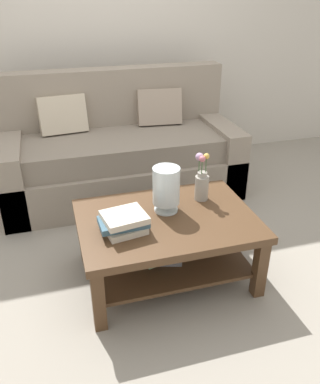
% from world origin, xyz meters
% --- Properties ---
extents(ground_plane, '(10.00, 10.00, 0.00)m').
position_xyz_m(ground_plane, '(0.00, 0.00, 0.00)').
color(ground_plane, gray).
extents(back_wall, '(6.40, 0.12, 2.70)m').
position_xyz_m(back_wall, '(0.00, 1.65, 1.35)').
color(back_wall, beige).
rests_on(back_wall, ground).
extents(couch, '(2.05, 0.90, 1.06)m').
position_xyz_m(couch, '(-0.00, 0.88, 0.36)').
color(couch, gray).
rests_on(couch, ground).
extents(coffee_table, '(1.09, 0.78, 0.45)m').
position_xyz_m(coffee_table, '(0.03, -0.43, 0.32)').
color(coffee_table, '#4C331E').
rests_on(coffee_table, ground).
extents(book_stack_main, '(0.28, 0.25, 0.11)m').
position_xyz_m(book_stack_main, '(-0.25, -0.50, 0.51)').
color(book_stack_main, beige).
rests_on(book_stack_main, coffee_table).
extents(glass_hurricane_vase, '(0.17, 0.17, 0.29)m').
position_xyz_m(glass_hurricane_vase, '(0.06, -0.35, 0.61)').
color(glass_hurricane_vase, silver).
rests_on(glass_hurricane_vase, coffee_table).
extents(flower_pitcher, '(0.09, 0.10, 0.32)m').
position_xyz_m(flower_pitcher, '(0.32, -0.27, 0.57)').
color(flower_pitcher, '#9E998E').
rests_on(flower_pitcher, coffee_table).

